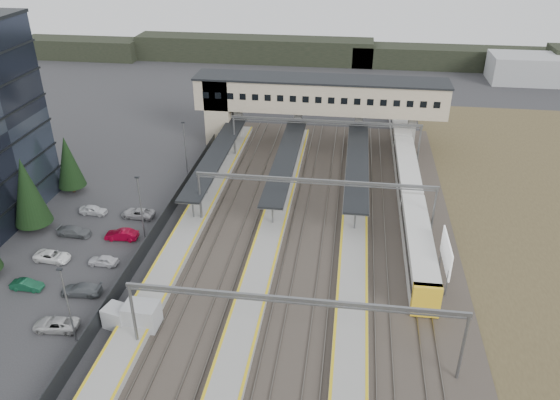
# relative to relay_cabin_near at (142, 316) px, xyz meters

# --- Properties ---
(ground) EXTENTS (220.00, 220.00, 0.00)m
(ground) POSITION_rel_relay_cabin_near_xyz_m (2.49, 5.39, -1.32)
(ground) COLOR #2B2B2D
(ground) RESTS_ON ground
(car_park) EXTENTS (10.31, 44.52, 1.29)m
(car_park) POSITION_rel_relay_cabin_near_xyz_m (-10.83, -0.68, -0.73)
(car_park) COLOR silver
(car_park) RESTS_ON ground
(lampposts) EXTENTS (0.50, 53.25, 8.07)m
(lampposts) POSITION_rel_relay_cabin_near_xyz_m (-5.51, 6.64, 3.02)
(lampposts) COLOR slate
(lampposts) RESTS_ON ground
(fence) EXTENTS (0.08, 90.00, 2.00)m
(fence) POSITION_rel_relay_cabin_near_xyz_m (-4.01, 10.39, -0.32)
(fence) COLOR #26282B
(fence) RESTS_ON ground
(relay_cabin_near) EXTENTS (3.24, 2.42, 2.64)m
(relay_cabin_near) POSITION_rel_relay_cabin_near_xyz_m (0.00, 0.00, 0.00)
(relay_cabin_near) COLOR #9D9FA2
(relay_cabin_near) RESTS_ON ground
(relay_cabin_far) EXTENTS (2.69, 2.41, 2.10)m
(relay_cabin_far) POSITION_rel_relay_cabin_near_xyz_m (-2.44, -0.08, -0.27)
(relay_cabin_far) COLOR #9D9FA2
(relay_cabin_far) RESTS_ON ground
(rail_corridor) EXTENTS (34.00, 90.00, 0.92)m
(rail_corridor) POSITION_rel_relay_cabin_near_xyz_m (11.83, 10.39, -1.03)
(rail_corridor) COLOR #3A332D
(rail_corridor) RESTS_ON ground
(canopies) EXTENTS (23.10, 30.00, 3.28)m
(canopies) POSITION_rel_relay_cabin_near_xyz_m (9.49, 32.39, 2.60)
(canopies) COLOR black
(canopies) RESTS_ON ground
(footbridge) EXTENTS (40.40, 6.40, 11.20)m
(footbridge) POSITION_rel_relay_cabin_near_xyz_m (10.20, 47.39, 6.61)
(footbridge) COLOR tan
(footbridge) RESTS_ON ground
(gantries) EXTENTS (28.40, 62.28, 7.17)m
(gantries) POSITION_rel_relay_cabin_near_xyz_m (14.49, 8.39, 4.68)
(gantries) COLOR slate
(gantries) RESTS_ON ground
(train) EXTENTS (2.76, 57.69, 3.48)m
(train) POSITION_rel_relay_cabin_near_xyz_m (26.49, 33.37, 0.66)
(train) COLOR silver
(train) RESTS_ON ground
(billboard) EXTENTS (0.21, 6.11, 5.21)m
(billboard) POSITION_rel_relay_cabin_near_xyz_m (28.91, 11.14, 2.19)
(billboard) COLOR slate
(billboard) RESTS_ON ground
(treeline_far) EXTENTS (170.00, 19.00, 7.00)m
(treeline_far) POSITION_rel_relay_cabin_near_xyz_m (26.30, 97.66, 1.63)
(treeline_far) COLOR black
(treeline_far) RESTS_ON ground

